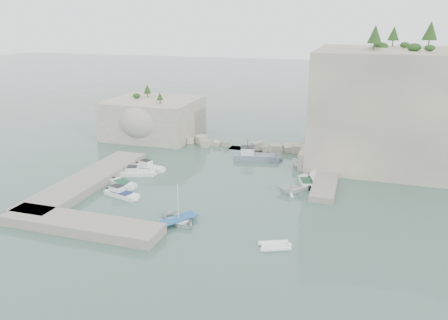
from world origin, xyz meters
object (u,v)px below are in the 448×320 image
(inflatable_dinghy, at_px, (274,247))
(tender_east_d, at_px, (304,170))
(tender_east_c, at_px, (314,180))
(motorboat_a, at_px, (150,169))
(rowboat, at_px, (179,222))
(motorboat_c, at_px, (123,186))
(motorboat_d, at_px, (122,196))
(motorboat_b, at_px, (138,175))
(work_boat, at_px, (256,160))
(tender_east_b, at_px, (306,184))
(tender_east_a, at_px, (290,193))

(inflatable_dinghy, relative_size, tender_east_d, 0.74)
(inflatable_dinghy, bearing_deg, tender_east_c, 62.37)
(inflatable_dinghy, xyz_separation_m, tender_east_c, (1.46, 20.17, 0.00))
(motorboat_a, xyz_separation_m, rowboat, (11.18, -15.16, 0.00))
(motorboat_a, height_order, tender_east_c, motorboat_a)
(motorboat_c, height_order, motorboat_d, motorboat_d)
(motorboat_b, relative_size, motorboat_a, 0.99)
(work_boat, bearing_deg, tender_east_d, -30.53)
(rowboat, distance_m, inflatable_dinghy, 11.31)
(motorboat_c, bearing_deg, tender_east_d, 57.86)
(motorboat_d, distance_m, tender_east_b, 24.32)
(rowboat, xyz_separation_m, tender_east_b, (11.80, 15.94, 0.00))
(motorboat_b, bearing_deg, tender_east_b, -10.05)
(tender_east_d, relative_size, work_boat, 0.56)
(motorboat_a, height_order, tender_east_b, motorboat_a)
(motorboat_b, height_order, tender_east_b, motorboat_b)
(motorboat_d, xyz_separation_m, inflatable_dinghy, (20.82, -6.88, 0.00))
(motorboat_d, distance_m, tender_east_a, 21.36)
(motorboat_d, xyz_separation_m, tender_east_d, (20.45, 16.97, 0.00))
(motorboat_b, distance_m, rowboat, 16.98)
(tender_east_b, bearing_deg, motorboat_a, 74.26)
(work_boat, bearing_deg, tender_east_c, -44.44)
(rowboat, xyz_separation_m, work_boat, (2.82, 24.54, 0.00))
(tender_east_d, bearing_deg, work_boat, 97.86)
(motorboat_b, distance_m, motorboat_d, 7.91)
(motorboat_c, distance_m, tender_east_c, 26.03)
(rowboat, height_order, tender_east_c, rowboat)
(motorboat_a, distance_m, inflatable_dinghy, 28.25)
(motorboat_a, xyz_separation_m, tender_east_b, (22.98, 0.78, 0.00))
(tender_east_a, relative_size, tender_east_d, 0.82)
(tender_east_b, relative_size, work_boat, 0.60)
(tender_east_c, bearing_deg, tender_east_d, 31.21)
(motorboat_c, height_order, rowboat, rowboat)
(motorboat_c, distance_m, rowboat, 14.04)
(tender_east_c, bearing_deg, motorboat_c, 117.19)
(motorboat_c, height_order, tender_east_a, tender_east_a)
(tender_east_a, distance_m, tender_east_c, 6.18)
(motorboat_d, bearing_deg, tender_east_a, 36.19)
(motorboat_d, distance_m, motorboat_a, 10.60)
(motorboat_b, height_order, motorboat_d, same)
(motorboat_d, bearing_deg, tender_east_d, 55.18)
(tender_east_c, bearing_deg, tender_east_b, 164.63)
(tender_east_c, height_order, tender_east_d, tender_east_d)
(motorboat_c, distance_m, motorboat_a, 7.15)
(tender_east_a, xyz_separation_m, work_boat, (-7.42, 12.33, 0.00))
(motorboat_c, distance_m, work_boat, 21.87)
(motorboat_a, bearing_deg, motorboat_c, -79.07)
(motorboat_b, xyz_separation_m, motorboat_d, (1.93, -7.67, 0.00))
(motorboat_b, xyz_separation_m, tender_east_a, (21.91, -0.12, 0.00))
(tender_east_b, height_order, tender_east_d, tender_east_d)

